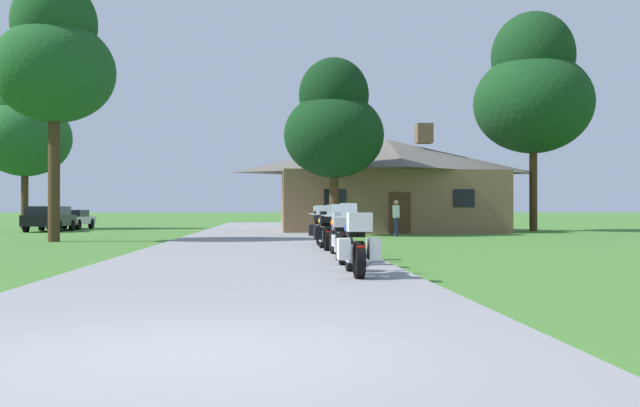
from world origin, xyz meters
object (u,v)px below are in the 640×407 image
object	(u,v)px
bystander_white_shirt_near_lodge	(396,216)
tree_right_of_lodge	(533,89)
motorcycle_orange_third_in_row	(339,234)
tree_by_lodge_front	(334,124)
motorcycle_black_second_in_row	(341,237)
motorcycle_green_farthest_in_row	(319,228)
tree_left_far	(25,127)
parked_white_sedan_far_left	(71,219)
tree_left_near	(54,58)
parked_black_suv_far_left	(49,218)
motorcycle_blue_nearest_to_camera	(356,245)
motorcycle_yellow_fourth_in_row	(325,231)

from	to	relation	value
bystander_white_shirt_near_lodge	tree_right_of_lodge	size ratio (longest dim) A/B	0.13
motorcycle_orange_third_in_row	tree_by_lodge_front	size ratio (longest dim) A/B	0.25
motorcycle_orange_third_in_row	tree_by_lodge_front	distance (m)	16.44
motorcycle_black_second_in_row	bystander_white_shirt_near_lodge	distance (m)	17.16
motorcycle_green_farthest_in_row	bystander_white_shirt_near_lodge	distance (m)	9.69
motorcycle_green_farthest_in_row	tree_left_far	world-z (taller)	tree_left_far
bystander_white_shirt_near_lodge	parked_white_sedan_far_left	xyz separation A→B (m)	(-18.06, 12.80, -0.29)
motorcycle_black_second_in_row	tree_by_lodge_front	world-z (taller)	tree_by_lodge_front
motorcycle_black_second_in_row	tree_by_lodge_front	size ratio (longest dim) A/B	0.25
tree_left_near	parked_black_suv_far_left	world-z (taller)	tree_left_near
motorcycle_blue_nearest_to_camera	bystander_white_shirt_near_lodge	world-z (taller)	bystander_white_shirt_near_lodge
tree_by_lodge_front	parked_black_suv_far_left	world-z (taller)	tree_by_lodge_front
motorcycle_green_farthest_in_row	tree_left_near	bearing A→B (deg)	157.61
motorcycle_green_farthest_in_row	bystander_white_shirt_near_lodge	world-z (taller)	bystander_white_shirt_near_lodge
motorcycle_black_second_in_row	parked_black_suv_far_left	world-z (taller)	parked_black_suv_far_left
motorcycle_green_farthest_in_row	tree_by_lodge_front	bearing A→B (deg)	83.55
tree_left_far	motorcycle_blue_nearest_to_camera	bearing A→B (deg)	-63.05
motorcycle_orange_third_in_row	tree_by_lodge_front	world-z (taller)	tree_by_lodge_front
tree_left_near	parked_white_sedan_far_left	distance (m)	18.87
tree_right_of_lodge	motorcycle_yellow_fourth_in_row	bearing A→B (deg)	-125.00
tree_right_of_lodge	tree_by_lodge_front	distance (m)	13.55
motorcycle_orange_third_in_row	tree_left_far	distance (m)	33.42
motorcycle_black_second_in_row	tree_left_near	size ratio (longest dim) A/B	0.21
tree_left_far	motorcycle_green_farthest_in_row	bearing A→B (deg)	-52.77
motorcycle_blue_nearest_to_camera	motorcycle_green_farthest_in_row	distance (m)	10.97
tree_by_lodge_front	parked_black_suv_far_left	size ratio (longest dim) A/B	1.81
motorcycle_yellow_fourth_in_row	parked_white_sedan_far_left	bearing A→B (deg)	117.41
motorcycle_yellow_fourth_in_row	parked_white_sedan_far_left	xyz separation A→B (m)	(-13.95, 24.41, 0.03)
motorcycle_green_farthest_in_row	motorcycle_blue_nearest_to_camera	bearing A→B (deg)	-89.22
tree_by_lodge_front	tree_left_near	bearing A→B (deg)	-152.49
motorcycle_blue_nearest_to_camera	motorcycle_green_farthest_in_row	bearing A→B (deg)	89.10
tree_by_lodge_front	parked_white_sedan_far_left	size ratio (longest dim) A/B	1.97
tree_by_lodge_front	parked_white_sedan_far_left	xyz separation A→B (m)	(-15.33, 11.44, -4.66)
motorcycle_yellow_fourth_in_row	parked_white_sedan_far_left	size ratio (longest dim) A/B	0.49
motorcycle_black_second_in_row	tree_by_lodge_front	distance (m)	18.67
bystander_white_shirt_near_lodge	parked_black_suv_far_left	xyz separation A→B (m)	(-18.02, 8.36, -0.15)
tree_left_far	bystander_white_shirt_near_lodge	bearing A→B (deg)	-32.91
motorcycle_black_second_in_row	tree_left_far	bearing A→B (deg)	120.99
motorcycle_black_second_in_row	motorcycle_green_farthest_in_row	world-z (taller)	same
motorcycle_orange_third_in_row	tree_right_of_lodge	size ratio (longest dim) A/B	0.17
motorcycle_black_second_in_row	bystander_white_shirt_near_lodge	xyz separation A→B (m)	(4.13, 16.65, 0.31)
tree_by_lodge_front	motorcycle_black_second_in_row	bearing A→B (deg)	-94.44
motorcycle_blue_nearest_to_camera	bystander_white_shirt_near_lodge	distance (m)	20.18
motorcycle_yellow_fourth_in_row	bystander_white_shirt_near_lodge	distance (m)	12.32
tree_left_near	parked_black_suv_far_left	size ratio (longest dim) A/B	2.16
tree_by_lodge_front	motorcycle_green_farthest_in_row	bearing A→B (deg)	-97.64
parked_white_sedan_far_left	motorcycle_yellow_fourth_in_row	bearing A→B (deg)	-57.49
bystander_white_shirt_near_lodge	motorcycle_green_farthest_in_row	bearing A→B (deg)	3.13
parked_white_sedan_far_left	motorcycle_black_second_in_row	bearing A→B (deg)	-61.93
motorcycle_black_second_in_row	motorcycle_orange_third_in_row	size ratio (longest dim) A/B	1.00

